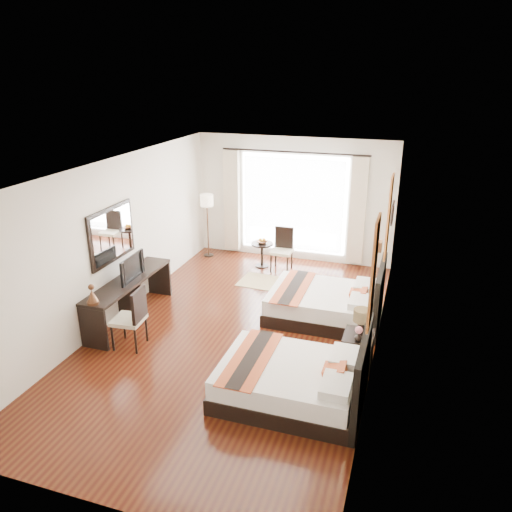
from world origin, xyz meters
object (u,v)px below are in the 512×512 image
(bed_far, at_px, (328,303))
(table_lamp, at_px, (362,317))
(bed_near, at_px, (295,380))
(nightstand, at_px, (358,350))
(vase, at_px, (358,338))
(window_chair, at_px, (282,258))
(floor_lamp, at_px, (207,205))
(television, at_px, (129,267))
(desk_chair, at_px, (131,329))
(fruit_bowl, at_px, (262,242))
(side_table, at_px, (262,255))
(console_desk, at_px, (130,299))

(bed_far, distance_m, table_lamp, 1.56)
(bed_near, distance_m, nightstand, 1.27)
(vase, relative_size, window_chair, 0.13)
(bed_near, bearing_deg, bed_far, 90.19)
(nightstand, xyz_separation_m, floor_lamp, (-3.94, 3.59, 1.00))
(nightstand, bearing_deg, bed_near, -122.91)
(nightstand, xyz_separation_m, television, (-4.00, 0.29, 0.72))
(desk_chair, relative_size, floor_lamp, 0.68)
(bed_far, height_order, television, television)
(bed_far, bearing_deg, television, -161.87)
(vase, xyz_separation_m, floor_lamp, (-3.96, 3.77, 0.69))
(table_lamp, relative_size, window_chair, 0.42)
(table_lamp, xyz_separation_m, vase, (-0.00, -0.25, -0.21))
(bed_near, relative_size, table_lamp, 4.86)
(desk_chair, bearing_deg, nightstand, -175.73)
(table_lamp, height_order, fruit_bowl, table_lamp)
(bed_far, height_order, floor_lamp, floor_lamp)
(bed_far, relative_size, side_table, 3.51)
(side_table, distance_m, fruit_bowl, 0.31)
(bed_near, distance_m, fruit_bowl, 4.76)
(window_chair, bearing_deg, bed_near, 18.40)
(desk_chair, height_order, floor_lamp, floor_lamp)
(console_desk, distance_m, floor_lamp, 3.44)
(window_chair, bearing_deg, fruit_bowl, -94.31)
(fruit_bowl, bearing_deg, table_lamp, -51.85)
(side_table, bearing_deg, floor_lamp, 169.98)
(table_lamp, height_order, desk_chair, desk_chair)
(bed_near, relative_size, nightstand, 3.60)
(nightstand, relative_size, floor_lamp, 0.36)
(window_chair, bearing_deg, nightstand, 33.10)
(bed_near, height_order, table_lamp, bed_near)
(nightstand, xyz_separation_m, console_desk, (-4.02, 0.26, 0.12))
(bed_far, height_order, vase, bed_far)
(table_lamp, relative_size, desk_chair, 0.39)
(bed_near, height_order, nightstand, bed_near)
(floor_lamp, bearing_deg, television, -90.97)
(bed_far, relative_size, desk_chair, 1.94)
(side_table, height_order, fruit_bowl, fruit_bowl)
(floor_lamp, height_order, window_chair, floor_lamp)
(bed_far, xyz_separation_m, nightstand, (0.70, -1.37, -0.03))
(bed_near, xyz_separation_m, console_desk, (-3.33, 1.33, 0.09))
(bed_near, distance_m, bed_far, 2.44)
(television, xyz_separation_m, side_table, (1.46, 3.05, -0.70))
(bed_far, distance_m, console_desk, 3.50)
(vase, bearing_deg, desk_chair, -173.77)
(television, distance_m, floor_lamp, 3.31)
(window_chair, bearing_deg, vase, 31.87)
(fruit_bowl, bearing_deg, nightstand, -52.63)
(bed_far, relative_size, nightstand, 3.63)
(console_desk, bearing_deg, television, 53.71)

